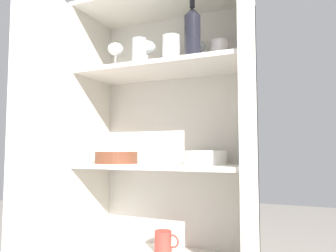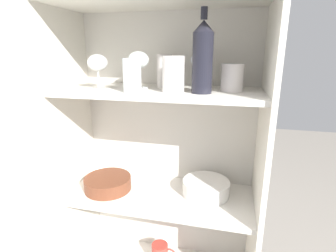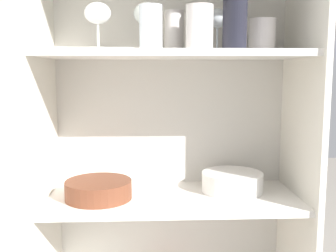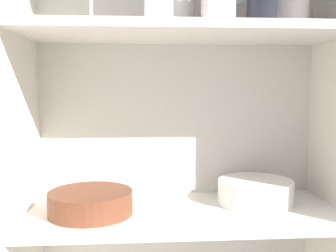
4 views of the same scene
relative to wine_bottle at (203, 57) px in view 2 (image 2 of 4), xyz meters
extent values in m
cube|color=silver|center=(-0.17, 0.23, -0.57)|extent=(0.83, 0.02, 1.50)
cube|color=silver|center=(-0.58, 0.06, -0.57)|extent=(0.02, 0.36, 1.50)
cube|color=silver|center=(0.23, 0.06, -0.57)|extent=(0.02, 0.36, 1.50)
cube|color=silver|center=(-0.17, 0.06, 0.19)|extent=(0.83, 0.36, 0.02)
cube|color=silver|center=(-0.17, 0.06, -0.59)|extent=(0.79, 0.32, 0.02)
cube|color=silver|center=(-0.17, 0.06, -0.13)|extent=(0.79, 0.32, 0.02)
cube|color=silver|center=(-0.54, -0.32, -0.57)|extent=(0.11, 0.40, 1.50)
cylinder|color=silver|center=(-0.10, 0.00, -0.06)|extent=(0.08, 0.08, 0.13)
cylinder|color=silver|center=(-0.17, 0.13, -0.06)|extent=(0.06, 0.06, 0.13)
cylinder|color=silver|center=(0.10, 0.08, -0.07)|extent=(0.08, 0.08, 0.10)
cylinder|color=white|center=(-0.24, -0.04, -0.06)|extent=(0.06, 0.06, 0.12)
cylinder|color=white|center=(-0.39, -0.01, -0.12)|extent=(0.07, 0.07, 0.01)
cylinder|color=white|center=(-0.39, -0.01, -0.08)|extent=(0.01, 0.01, 0.07)
ellipsoid|color=white|center=(-0.39, -0.01, -0.02)|extent=(0.08, 0.08, 0.06)
cylinder|color=white|center=(-0.03, 0.15, -0.12)|extent=(0.06, 0.06, 0.01)
cylinder|color=white|center=(-0.03, 0.15, -0.08)|extent=(0.01, 0.01, 0.07)
ellipsoid|color=white|center=(-0.03, 0.15, -0.01)|extent=(0.08, 0.08, 0.06)
cylinder|color=white|center=(-0.25, 0.06, -0.12)|extent=(0.07, 0.07, 0.01)
cylinder|color=white|center=(-0.25, 0.06, -0.08)|extent=(0.01, 0.01, 0.07)
ellipsoid|color=white|center=(-0.25, 0.06, -0.01)|extent=(0.08, 0.08, 0.07)
cylinder|color=black|center=(0.00, 0.00, -0.02)|extent=(0.07, 0.07, 0.20)
cone|color=black|center=(0.00, 0.00, 0.10)|extent=(0.07, 0.07, 0.04)
cylinder|color=black|center=(0.00, 0.00, 0.14)|extent=(0.02, 0.02, 0.04)
cylinder|color=white|center=(0.02, 0.10, -0.57)|extent=(0.20, 0.20, 0.01)
cylinder|color=white|center=(0.02, 0.10, -0.56)|extent=(0.20, 0.20, 0.01)
cylinder|color=white|center=(0.02, 0.10, -0.55)|extent=(0.20, 0.20, 0.01)
cylinder|color=white|center=(0.02, 0.10, -0.55)|extent=(0.20, 0.20, 0.01)
cylinder|color=white|center=(0.02, 0.10, -0.54)|extent=(0.20, 0.20, 0.01)
cylinder|color=white|center=(0.02, 0.10, -0.53)|extent=(0.20, 0.20, 0.01)
cylinder|color=white|center=(0.02, 0.10, -0.52)|extent=(0.20, 0.20, 0.01)
cylinder|color=brown|center=(-0.41, 0.04, -0.55)|extent=(0.21, 0.21, 0.06)
torus|color=brown|center=(-0.41, 0.04, -0.52)|extent=(0.20, 0.20, 0.01)
camera|label=1|loc=(0.46, -1.33, -0.51)|focal=35.00mm
camera|label=2|loc=(0.10, -0.92, 0.02)|focal=28.00mm
camera|label=3|loc=(-0.24, -1.15, -0.19)|focal=42.00mm
camera|label=4|loc=(-0.29, -0.92, -0.27)|focal=42.00mm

